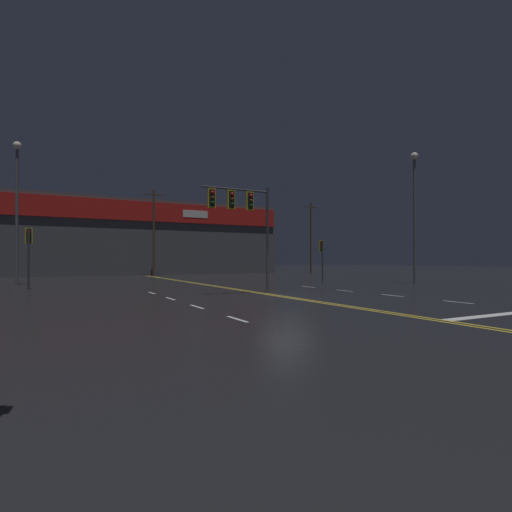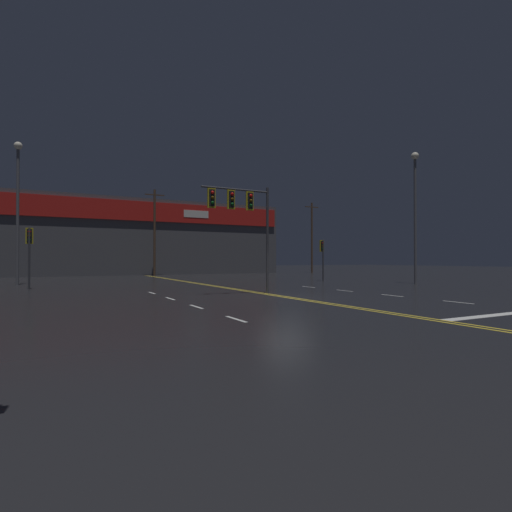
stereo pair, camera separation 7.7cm
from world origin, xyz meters
The scene contains 9 objects.
ground_plane centered at (0.00, 0.00, 0.00)m, with size 200.00×200.00×0.00m, color black.
road_markings centered at (1.03, -1.70, 0.00)m, with size 15.25×60.00×0.01m.
traffic_signal_median centered at (-1.28, 2.37, 4.44)m, with size 3.82×0.36×5.68m.
traffic_signal_corner_northwest centered at (-11.12, 11.78, 2.77)m, with size 0.42×0.36×3.76m.
traffic_signal_corner_northeast centered at (10.78, 11.34, 2.57)m, with size 0.42×0.36×3.49m.
streetlight_near_left centered at (-12.02, 16.71, 6.45)m, with size 0.56×0.56×10.22m.
streetlight_near_right centered at (14.45, 4.72, 6.30)m, with size 0.56×0.56×9.94m.
building_backdrop centered at (0.00, 36.16, 4.56)m, with size 35.84×10.23×9.10m.
utility_pole_row centered at (0.83, 29.27, 5.03)m, with size 46.49×0.26×9.83m.
Camera 1 is at (-10.25, -16.24, 1.77)m, focal length 28.00 mm.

